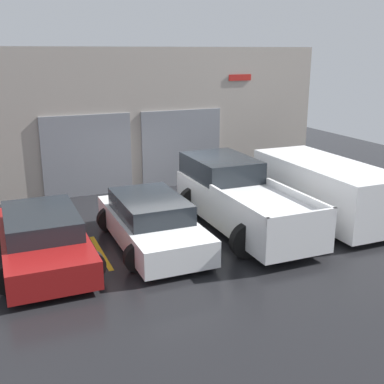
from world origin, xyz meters
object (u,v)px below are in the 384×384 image
van_right (324,188)px  sedan_white (151,222)px  pickup_truck (239,198)px  sedan_side (43,238)px

van_right → sedan_white: bearing=179.7°
pickup_truck → sedan_side: 5.26m
sedan_white → van_right: 5.25m
van_right → pickup_truck: bearing=174.0°
sedan_side → pickup_truck: bearing=2.8°
sedan_white → van_right: van_right is taller
sedan_side → van_right: bearing=-0.2°
sedan_side → van_right: 7.87m
pickup_truck → sedan_side: (-5.24, -0.26, -0.26)m
sedan_white → sedan_side: size_ratio=1.00×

